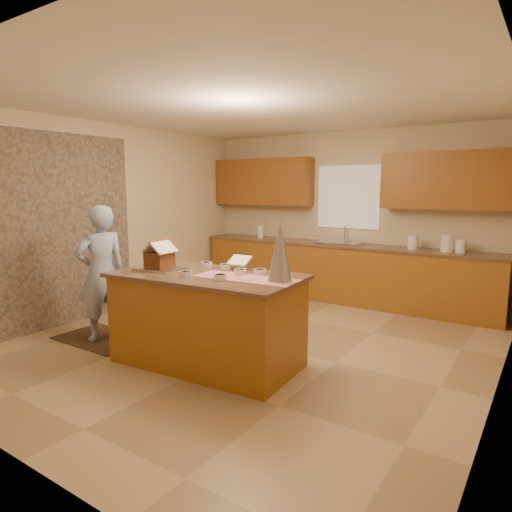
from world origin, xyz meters
name	(u,v)px	position (x,y,z in m)	size (l,w,h in m)	color
floor	(254,343)	(0.00, 0.00, 0.00)	(5.50, 5.50, 0.00)	tan
ceiling	(253,104)	(0.00, 0.00, 2.70)	(5.50, 5.50, 0.00)	silver
wall_back	(348,216)	(0.00, 2.75, 1.35)	(5.50, 5.50, 0.00)	beige
wall_front	(4,261)	(0.00, -2.75, 1.35)	(5.50, 5.50, 0.00)	beige
wall_left	(110,219)	(-2.50, 0.00, 1.35)	(5.50, 5.50, 0.00)	beige
wall_right	(506,244)	(2.50, 0.00, 1.35)	(5.50, 5.50, 0.00)	beige
stone_accent	(60,231)	(-2.48, -0.80, 1.25)	(2.50, 2.50, 0.00)	gray
window_curtain	(348,197)	(0.00, 2.72, 1.65)	(1.05, 0.03, 1.00)	white
back_counter_base	(339,273)	(0.00, 2.45, 0.44)	(4.80, 0.60, 0.88)	#8E591D
back_counter_top	(340,245)	(0.00, 2.45, 0.90)	(4.85, 0.63, 0.04)	brown
upper_cabinet_left	(263,182)	(-1.55, 2.57, 1.90)	(1.85, 0.35, 0.80)	brown
upper_cabinet_right	(450,181)	(1.55, 2.57, 1.90)	(1.85, 0.35, 0.80)	brown
sink	(340,246)	(0.00, 2.45, 0.89)	(0.70, 0.45, 0.12)	silver
faucet	(345,234)	(0.00, 2.63, 1.06)	(0.03, 0.03, 0.28)	silver
island_base	(207,321)	(-0.06, -0.76, 0.45)	(1.85, 0.92, 0.90)	#8E591D
island_top	(206,276)	(-0.06, -0.76, 0.92)	(1.93, 1.01, 0.04)	brown
table_runner	(246,278)	(0.40, -0.72, 0.95)	(1.03, 0.37, 0.01)	red
baking_tray	(160,268)	(-0.62, -0.86, 0.96)	(0.47, 0.35, 0.03)	silver
cookbook	(239,261)	(0.06, -0.36, 1.04)	(0.23, 0.02, 0.18)	white
tinsel_tree	(280,251)	(0.74, -0.65, 1.23)	(0.23, 0.23, 0.56)	silver
rug	(102,338)	(-1.60, -0.89, 0.01)	(1.08, 0.71, 0.01)	black
boy	(101,273)	(-1.55, -0.89, 0.81)	(0.58, 0.38, 1.59)	#93AAD1
canister_a	(413,242)	(1.13, 2.45, 1.02)	(0.15, 0.15, 0.20)	white
canister_b	(447,243)	(1.59, 2.45, 1.04)	(0.17, 0.17, 0.24)	white
canister_c	(461,246)	(1.76, 2.45, 1.01)	(0.13, 0.13, 0.18)	white
paper_towel	(261,232)	(-1.52, 2.45, 1.03)	(0.10, 0.10, 0.22)	white
gingerbread_house	(159,257)	(-0.62, -0.86, 1.08)	(0.30, 0.31, 0.29)	brown
candy_bowls	(223,271)	(0.07, -0.65, 0.97)	(0.84, 0.65, 0.06)	#98327F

